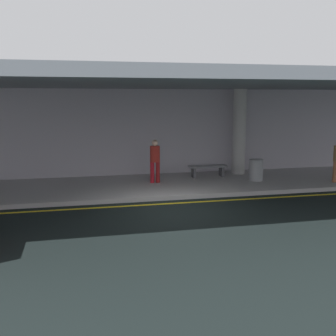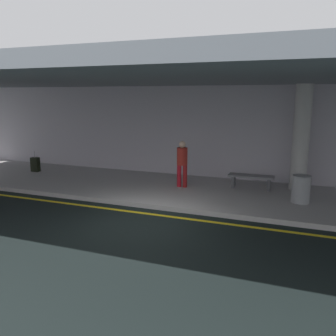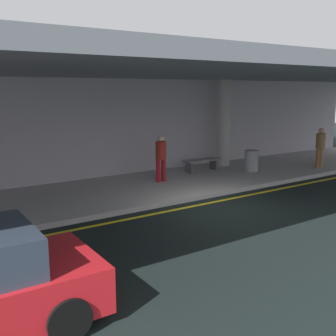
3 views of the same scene
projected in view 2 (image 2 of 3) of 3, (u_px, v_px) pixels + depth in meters
ground_plane at (143, 221)px, 9.52m from camera, size 60.00×60.00×0.00m
sidewalk at (178, 190)px, 12.34m from camera, size 26.00×4.20×0.15m
lane_stripe_yellow at (151, 214)px, 10.05m from camera, size 26.00×0.14×0.01m
support_column_left_mid at (301, 138)px, 11.81m from camera, size 0.56×0.56×3.65m
ceiling_overhang at (174, 79)px, 11.09m from camera, size 28.00×13.20×0.30m
terminal_back_wall at (196, 133)px, 14.03m from camera, size 26.00×0.30×3.80m
traveler_with_luggage at (182, 161)px, 12.30m from camera, size 0.38×0.38×1.68m
suitcase_upright_primary at (35, 164)px, 14.98m from camera, size 0.36×0.22×0.90m
bench_metal at (251, 179)px, 12.22m from camera, size 1.60×0.50×0.48m
trash_bin_steel at (301, 189)px, 10.61m from camera, size 0.56×0.56×0.85m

